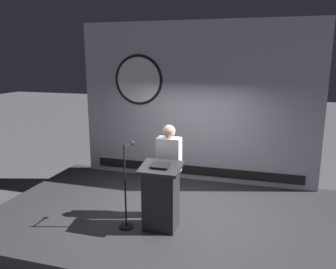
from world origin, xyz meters
name	(u,v)px	position (x,y,z in m)	size (l,w,h in m)	color
ground_plane	(172,228)	(0.00, 0.00, 0.00)	(40.00, 40.00, 0.00)	#4C4C51
stage_platform	(172,220)	(0.00, 0.00, 0.15)	(6.40, 4.00, 0.30)	#333338
banner_display	(194,103)	(-0.03, 1.85, 2.03)	(5.24, 0.12, 3.48)	#B2B7C1
podium	(161,197)	(-0.02, -0.58, 0.84)	(0.64, 0.50, 1.10)	#26262B
speaker_person	(169,170)	(-0.03, -0.10, 1.13)	(0.40, 0.26, 1.62)	black
microphone_stand	(127,199)	(-0.57, -0.69, 0.78)	(0.24, 0.48, 1.40)	black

